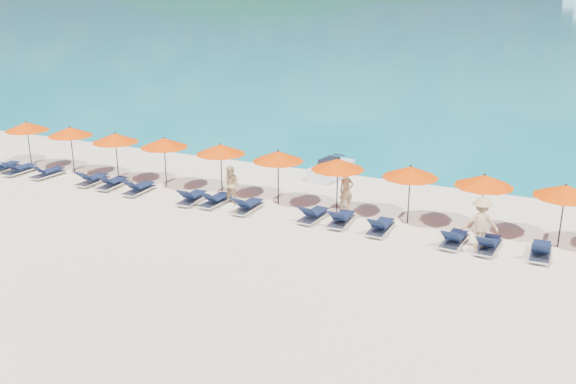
% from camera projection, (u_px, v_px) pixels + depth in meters
% --- Properties ---
extents(ground, '(1400.00, 1400.00, 0.00)m').
position_uv_depth(ground, '(251.00, 250.00, 21.72)').
color(ground, beige).
extents(headland_main, '(374.00, 242.00, 126.50)m').
position_uv_depth(headland_main, '(242.00, 36.00, 619.78)').
color(headland_main, black).
rests_on(headland_main, ground).
extents(headland_small, '(162.00, 126.00, 85.50)m').
position_uv_depth(headland_small, '(399.00, 36.00, 575.59)').
color(headland_small, black).
rests_on(headland_small, ground).
extents(jetski, '(1.43, 2.81, 0.95)m').
position_uv_depth(jetski, '(331.00, 169.00, 29.81)').
color(jetski, silver).
rests_on(jetski, ground).
extents(beachgoer_a, '(0.70, 0.69, 1.62)m').
position_uv_depth(beachgoer_a, '(346.00, 191.00, 25.37)').
color(beachgoer_a, tan).
rests_on(beachgoer_a, ground).
extents(beachgoer_b, '(0.82, 0.51, 1.63)m').
position_uv_depth(beachgoer_b, '(231.00, 185.00, 26.01)').
color(beachgoer_b, tan).
rests_on(beachgoer_b, ground).
extents(beachgoer_c, '(1.27, 0.79, 1.82)m').
position_uv_depth(beachgoer_c, '(481.00, 223.00, 21.63)').
color(beachgoer_c, tan).
rests_on(beachgoer_c, ground).
extents(umbrella_0, '(2.10, 2.10, 2.28)m').
position_uv_depth(umbrella_0, '(27.00, 126.00, 31.16)').
color(umbrella_0, black).
rests_on(umbrella_0, ground).
extents(umbrella_1, '(2.10, 2.10, 2.28)m').
position_uv_depth(umbrella_1, '(70.00, 131.00, 30.08)').
color(umbrella_1, black).
rests_on(umbrella_1, ground).
extents(umbrella_2, '(2.10, 2.10, 2.28)m').
position_uv_depth(umbrella_2, '(115.00, 138.00, 28.83)').
color(umbrella_2, black).
rests_on(umbrella_2, ground).
extents(umbrella_3, '(2.10, 2.10, 2.28)m').
position_uv_depth(umbrella_3, '(164.00, 143.00, 27.94)').
color(umbrella_3, black).
rests_on(umbrella_3, ground).
extents(umbrella_4, '(2.10, 2.10, 2.28)m').
position_uv_depth(umbrella_4, '(221.00, 149.00, 26.83)').
color(umbrella_4, black).
rests_on(umbrella_4, ground).
extents(umbrella_5, '(2.10, 2.10, 2.28)m').
position_uv_depth(umbrella_5, '(278.00, 156.00, 25.74)').
color(umbrella_5, black).
rests_on(umbrella_5, ground).
extents(umbrella_6, '(2.10, 2.10, 2.28)m').
position_uv_depth(umbrella_6, '(338.00, 164.00, 24.58)').
color(umbrella_6, black).
rests_on(umbrella_6, ground).
extents(umbrella_7, '(2.10, 2.10, 2.28)m').
position_uv_depth(umbrella_7, '(410.00, 172.00, 23.57)').
color(umbrella_7, black).
rests_on(umbrella_7, ground).
extents(umbrella_8, '(2.10, 2.10, 2.28)m').
position_uv_depth(umbrella_8, '(484.00, 181.00, 22.52)').
color(umbrella_8, black).
rests_on(umbrella_8, ground).
extents(umbrella_9, '(2.10, 2.10, 2.28)m').
position_uv_depth(umbrella_9, '(565.00, 191.00, 21.38)').
color(umbrella_9, black).
rests_on(umbrella_9, ground).
extents(lounger_0, '(0.79, 1.76, 0.66)m').
position_uv_depth(lounger_0, '(4.00, 167.00, 30.83)').
color(lounger_0, silver).
rests_on(lounger_0, ground).
extents(lounger_1, '(0.66, 1.71, 0.66)m').
position_uv_depth(lounger_1, '(19.00, 169.00, 30.43)').
color(lounger_1, silver).
rests_on(lounger_1, ground).
extents(lounger_2, '(0.77, 1.75, 0.66)m').
position_uv_depth(lounger_2, '(47.00, 172.00, 29.89)').
color(lounger_2, silver).
rests_on(lounger_2, ground).
extents(lounger_3, '(0.64, 1.71, 0.66)m').
position_uv_depth(lounger_3, '(92.00, 179.00, 28.83)').
color(lounger_3, silver).
rests_on(lounger_3, ground).
extents(lounger_4, '(0.68, 1.72, 0.66)m').
position_uv_depth(lounger_4, '(112.00, 183.00, 28.33)').
color(lounger_4, silver).
rests_on(lounger_4, ground).
extents(lounger_5, '(0.64, 1.71, 0.66)m').
position_uv_depth(lounger_5, '(139.00, 188.00, 27.59)').
color(lounger_5, silver).
rests_on(lounger_5, ground).
extents(lounger_6, '(0.76, 1.74, 0.66)m').
position_uv_depth(lounger_6, '(192.00, 197.00, 26.39)').
color(lounger_6, silver).
rests_on(lounger_6, ground).
extents(lounger_7, '(0.75, 1.74, 0.66)m').
position_uv_depth(lounger_7, '(215.00, 200.00, 26.08)').
color(lounger_7, silver).
rests_on(lounger_7, ground).
extents(lounger_8, '(0.68, 1.72, 0.66)m').
position_uv_depth(lounger_8, '(247.00, 206.00, 25.37)').
color(lounger_8, silver).
rests_on(lounger_8, ground).
extents(lounger_9, '(0.76, 1.75, 0.66)m').
position_uv_depth(lounger_9, '(313.00, 215.00, 24.39)').
color(lounger_9, silver).
rests_on(lounger_9, ground).
extents(lounger_10, '(0.69, 1.73, 0.66)m').
position_uv_depth(lounger_10, '(341.00, 219.00, 23.95)').
color(lounger_10, silver).
rests_on(lounger_10, ground).
extents(lounger_11, '(0.65, 1.71, 0.66)m').
position_uv_depth(lounger_11, '(380.00, 227.00, 23.20)').
color(lounger_11, silver).
rests_on(lounger_11, ground).
extents(lounger_12, '(0.77, 1.75, 0.66)m').
position_uv_depth(lounger_12, '(454.00, 239.00, 22.08)').
color(lounger_12, silver).
rests_on(lounger_12, ground).
extents(lounger_13, '(0.74, 1.74, 0.66)m').
position_uv_depth(lounger_13, '(488.00, 244.00, 21.60)').
color(lounger_13, silver).
rests_on(lounger_13, ground).
extents(lounger_14, '(0.65, 1.71, 0.66)m').
position_uv_depth(lounger_14, '(541.00, 251.00, 21.08)').
color(lounger_14, silver).
rests_on(lounger_14, ground).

